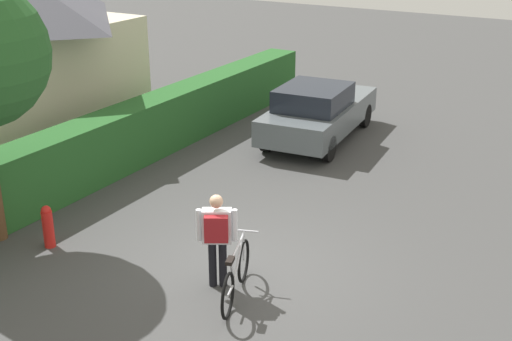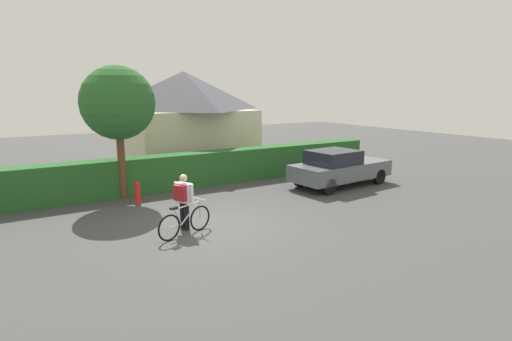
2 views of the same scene
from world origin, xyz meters
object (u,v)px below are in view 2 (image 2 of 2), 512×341
(bicycle, at_px, (185,222))
(tree_kerbside, at_px, (118,103))
(parked_car_near, at_px, (339,168))
(fire_hydrant, at_px, (138,192))
(person_rider, at_px, (183,197))

(bicycle, bearing_deg, tree_kerbside, 95.56)
(parked_car_near, xyz_separation_m, fire_hydrant, (-7.90, 1.63, -0.36))
(tree_kerbside, bearing_deg, parked_car_near, -18.20)
(person_rider, bearing_deg, tree_kerbside, 97.79)
(bicycle, xyz_separation_m, tree_kerbside, (-0.48, 4.88, 3.06))
(bicycle, distance_m, fire_hydrant, 3.84)
(person_rider, distance_m, tree_kerbside, 5.13)
(bicycle, distance_m, person_rider, 0.73)
(parked_car_near, height_order, person_rider, person_rider)
(person_rider, xyz_separation_m, tree_kerbside, (-0.61, 4.45, 2.48))
(parked_car_near, relative_size, tree_kerbside, 0.96)
(parked_car_near, height_order, fire_hydrant, parked_car_near)
(bicycle, height_order, tree_kerbside, tree_kerbside)
(parked_car_near, height_order, tree_kerbside, tree_kerbside)
(parked_car_near, bearing_deg, person_rider, -166.70)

